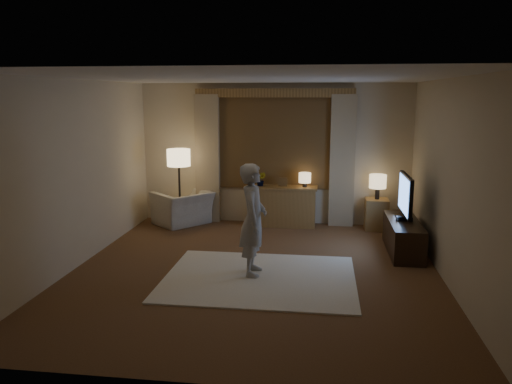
% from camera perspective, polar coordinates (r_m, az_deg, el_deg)
% --- Properties ---
extents(room, '(5.04, 5.54, 2.64)m').
position_cam_1_polar(room, '(7.09, 0.36, 2.52)').
color(room, brown).
rests_on(room, ground).
extents(rug, '(2.50, 2.00, 0.02)m').
position_cam_1_polar(rug, '(6.68, 0.42, -9.79)').
color(rug, '#F1E4CB').
rests_on(rug, floor).
extents(sideboard, '(1.20, 0.40, 0.70)m').
position_cam_1_polar(sideboard, '(9.21, 3.05, -1.74)').
color(sideboard, brown).
rests_on(sideboard, floor).
extents(picture_frame, '(0.16, 0.02, 0.20)m').
position_cam_1_polar(picture_frame, '(9.12, 3.08, 1.02)').
color(picture_frame, brown).
rests_on(picture_frame, sideboard).
extents(plant, '(0.17, 0.13, 0.30)m').
position_cam_1_polar(plant, '(9.15, 0.59, 1.39)').
color(plant, '#999999').
rests_on(plant, sideboard).
extents(table_lamp_sideboard, '(0.22, 0.22, 0.30)m').
position_cam_1_polar(table_lamp_sideboard, '(9.08, 5.60, 1.56)').
color(table_lamp_sideboard, black).
rests_on(table_lamp_sideboard, sideboard).
extents(floor_lamp, '(0.42, 0.42, 1.43)m').
position_cam_1_polar(floor_lamp, '(9.07, -8.82, 3.42)').
color(floor_lamp, black).
rests_on(floor_lamp, floor).
extents(armchair, '(1.25, 1.26, 0.62)m').
position_cam_1_polar(armchair, '(9.43, -8.38, -1.80)').
color(armchair, beige).
rests_on(armchair, floor).
extents(side_table, '(0.40, 0.40, 0.56)m').
position_cam_1_polar(side_table, '(9.21, 13.58, -2.49)').
color(side_table, brown).
rests_on(side_table, floor).
extents(table_lamp_side, '(0.30, 0.30, 0.44)m').
position_cam_1_polar(table_lamp_side, '(9.09, 13.75, 1.11)').
color(table_lamp_side, black).
rests_on(table_lamp_side, side_table).
extents(tv_stand, '(0.45, 1.40, 0.50)m').
position_cam_1_polar(tv_stand, '(8.00, 16.48, -4.90)').
color(tv_stand, black).
rests_on(tv_stand, floor).
extents(tv, '(0.24, 0.98, 0.71)m').
position_cam_1_polar(tv, '(7.86, 16.72, -0.41)').
color(tv, black).
rests_on(tv, tv_stand).
extents(person, '(0.38, 0.56, 1.50)m').
position_cam_1_polar(person, '(6.59, -0.32, -3.16)').
color(person, '#B6B0A8').
rests_on(person, rug).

